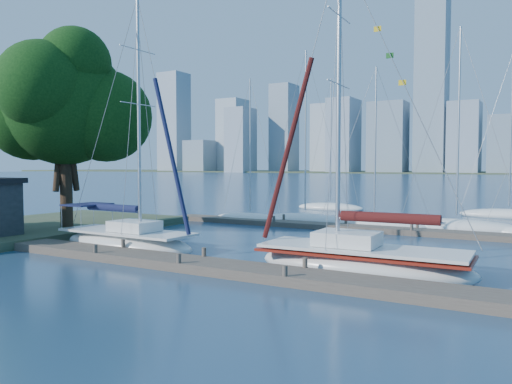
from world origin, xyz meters
The scene contains 13 objects.
ground centered at (0.00, 0.00, 0.00)m, with size 700.00×700.00×0.00m, color #182D4D.
near_dock centered at (0.00, 0.00, 0.20)m, with size 26.00×2.00×0.40m, color #473C34.
far_dock centered at (2.00, 16.00, 0.18)m, with size 30.00×1.80×0.36m, color #473C34.
shore centered at (-17.00, 3.00, 0.25)m, with size 12.00×22.00×0.50m, color #38472D.
tree centered at (-13.87, 4.74, 8.70)m, with size 10.43×9.48×13.17m.
sailboat_navy centered at (-6.15, 2.31, 1.07)m, with size 8.62×2.99×13.79m.
sailboat_maroon centered at (6.69, 2.89, 1.05)m, with size 9.30×3.21×14.20m.
bg_boat_0 centered at (-7.19, 17.14, 0.24)m, with size 6.91×3.83×11.77m.
bg_boat_1 centered at (-2.94, 18.44, 0.27)m, with size 7.55×2.48×13.78m.
bg_boat_2 centered at (2.65, 18.29, 0.25)m, with size 7.87×4.97×11.96m.
bg_boat_3 centered at (8.12, 19.25, 0.29)m, with size 9.12×5.68×14.31m.
bg_boat_6 centered at (-5.64, 30.64, 0.26)m, with size 7.37×4.41×13.68m.
bg_boat_7 centered at (10.72, 30.97, 0.28)m, with size 8.25×5.28×14.59m.
Camera 1 is at (13.23, -17.31, 4.49)m, focal length 35.00 mm.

